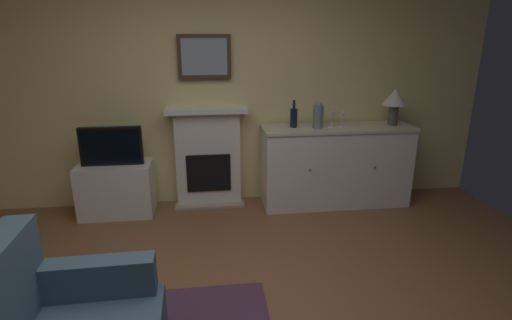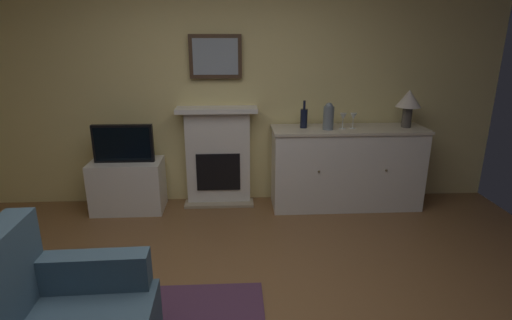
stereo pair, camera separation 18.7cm
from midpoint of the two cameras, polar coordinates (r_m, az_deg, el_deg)
The scene contains 11 objects.
wall_rear at distance 4.40m, azimuth -2.97°, elevation 11.01°, with size 6.05×0.06×2.69m, color #EAD68C.
fireplace_unit at distance 4.44m, azimuth -4.23°, elevation 0.55°, with size 0.87×0.30×1.10m.
framed_picture at distance 4.30m, azimuth -4.55°, elevation 14.54°, with size 0.55×0.04×0.45m.
sideboard_cabinet at distance 4.50m, azimuth 13.97°, elevation -1.07°, with size 1.64×0.49×0.89m.
table_lamp at distance 4.55m, azimuth 22.12°, elevation 7.79°, with size 0.26×0.26×0.40m.
wine_bottle at distance 4.27m, azimuth 8.12°, elevation 5.99°, with size 0.08×0.08×0.29m.
wine_glass_left at distance 4.31m, azimuth 13.59°, elevation 5.96°, with size 0.07×0.07×0.16m.
wine_glass_center at distance 4.34m, azimuth 14.97°, elevation 5.95°, with size 0.07×0.07×0.16m.
vase_decorative at distance 4.24m, azimuth 11.60°, elevation 6.15°, with size 0.11×0.11×0.28m.
tv_cabinet at distance 4.51m, azimuth -16.71°, elevation -3.55°, with size 0.75×0.42×0.56m.
tv_set at distance 4.34m, azimuth -17.33°, elevation 2.25°, with size 0.62×0.07×0.40m.
Camera 2 is at (0.08, -2.09, 1.85)m, focal length 27.95 mm.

